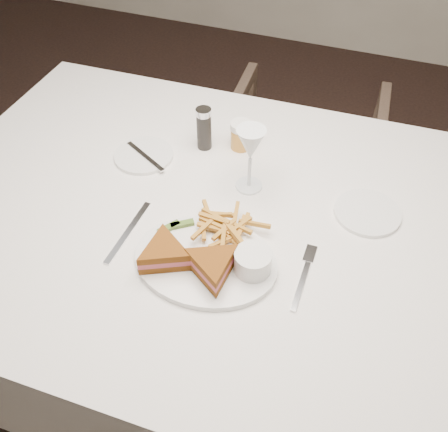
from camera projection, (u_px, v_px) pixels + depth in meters
ground at (132, 351)px, 1.78m from camera, size 5.00×5.00×0.00m
table at (230, 305)px, 1.47m from camera, size 1.60×1.09×0.75m
chair_far at (300, 158)px, 2.05m from camera, size 0.64×0.60×0.62m
table_setting at (220, 220)px, 1.14m from camera, size 0.76×0.60×0.18m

